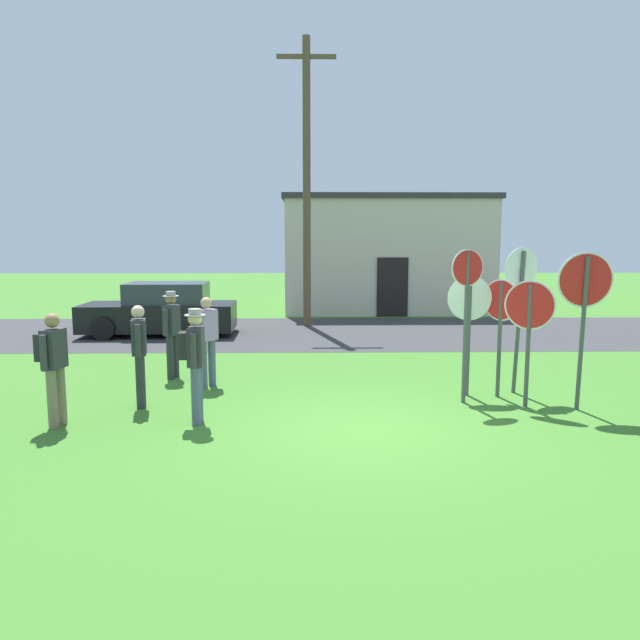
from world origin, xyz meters
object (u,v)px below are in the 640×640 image
at_px(stop_sign_leaning_right, 584,301).
at_px(stop_sign_leaning_left, 500,317).
at_px(person_in_blue, 172,329).
at_px(person_on_left, 195,357).
at_px(person_in_dark_shirt, 207,337).
at_px(person_in_teal, 139,350).
at_px(parked_car_on_street, 161,311).
at_px(stop_sign_far_back, 466,302).
at_px(person_with_sunhat, 53,361).
at_px(stop_sign_center_cluster, 529,321).
at_px(utility_pole, 307,179).
at_px(stop_sign_low_front, 520,295).
at_px(stop_sign_tallest, 469,314).

distance_m(stop_sign_leaning_right, stop_sign_leaning_left, 1.41).
bearing_deg(person_in_blue, person_on_left, -71.39).
relative_size(stop_sign_leaning_left, person_in_dark_shirt, 1.23).
bearing_deg(person_in_blue, person_in_teal, -91.97).
height_order(stop_sign_leaning_right, person_in_blue, stop_sign_leaning_right).
bearing_deg(parked_car_on_street, stop_sign_far_back, -47.17).
bearing_deg(stop_sign_far_back, person_in_dark_shirt, 165.03).
bearing_deg(person_with_sunhat, parked_car_on_street, 93.28).
xyz_separation_m(parked_car_on_street, stop_sign_leaning_left, (7.57, -7.05, 0.72)).
bearing_deg(stop_sign_center_cluster, person_with_sunhat, -173.12).
xyz_separation_m(utility_pole, stop_sign_low_front, (3.77, -8.52, -2.81)).
bearing_deg(person_in_blue, utility_pole, 69.62).
distance_m(stop_sign_far_back, person_with_sunhat, 6.53).
bearing_deg(person_in_teal, person_in_blue, 88.03).
bearing_deg(utility_pole, stop_sign_tallest, -71.70).
bearing_deg(person_in_dark_shirt, person_with_sunhat, -127.83).
height_order(parked_car_on_street, person_with_sunhat, person_with_sunhat).
bearing_deg(stop_sign_center_cluster, person_on_left, -171.85).
bearing_deg(utility_pole, stop_sign_center_cluster, -68.89).
distance_m(utility_pole, stop_sign_tallest, 9.60).
xyz_separation_m(parked_car_on_street, stop_sign_far_back, (6.87, -7.42, 1.02)).
relative_size(stop_sign_far_back, person_in_dark_shirt, 1.54).
bearing_deg(stop_sign_leaning_left, person_on_left, -164.30).
height_order(utility_pole, person_in_blue, utility_pole).
xyz_separation_m(person_in_blue, person_on_left, (1.00, -2.98, 0.03)).
relative_size(stop_sign_tallest, person_on_left, 1.22).
bearing_deg(person_on_left, person_in_dark_shirt, 94.81).
bearing_deg(person_in_teal, stop_sign_leaning_right, -2.95).
distance_m(stop_sign_center_cluster, person_with_sunhat, 7.41).
height_order(stop_sign_leaning_left, person_in_blue, stop_sign_leaning_left).
bearing_deg(parked_car_on_street, person_with_sunhat, -86.72).
bearing_deg(person_with_sunhat, person_in_dark_shirt, 52.17).
height_order(stop_sign_leaning_left, person_in_teal, stop_sign_leaning_left).
height_order(stop_sign_leaning_left, person_in_dark_shirt, stop_sign_leaning_left).
relative_size(stop_sign_tallest, person_with_sunhat, 1.26).
distance_m(parked_car_on_street, person_in_dark_shirt, 6.64).
xyz_separation_m(parked_car_on_street, person_with_sunhat, (0.49, -8.59, 0.29)).
distance_m(stop_sign_tallest, person_with_sunhat, 6.79).
bearing_deg(parked_car_on_street, person_in_teal, -79.04).
xyz_separation_m(utility_pole, person_in_teal, (-2.74, -9.25, -3.63)).
bearing_deg(stop_sign_leaning_left, stop_sign_tallest, 166.83).
distance_m(person_with_sunhat, person_on_left, 2.05).
height_order(stop_sign_far_back, person_on_left, stop_sign_far_back).
distance_m(stop_sign_leaning_left, person_in_dark_shirt, 5.31).
bearing_deg(person_with_sunhat, person_on_left, 3.56).
bearing_deg(person_with_sunhat, stop_sign_far_back, 10.47).
bearing_deg(person_in_dark_shirt, person_on_left, -85.19).
distance_m(utility_pole, person_in_blue, 8.46).
height_order(stop_sign_center_cluster, person_with_sunhat, stop_sign_center_cluster).
relative_size(parked_car_on_street, person_in_dark_shirt, 2.57).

